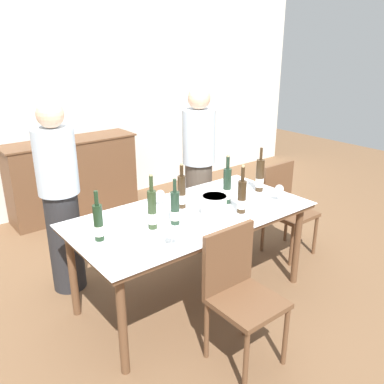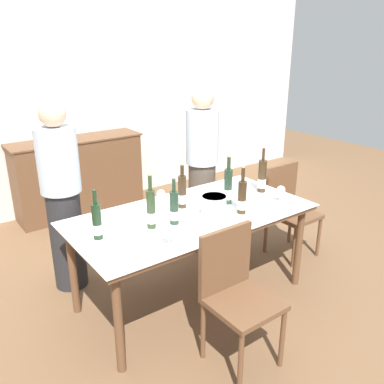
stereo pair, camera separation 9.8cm
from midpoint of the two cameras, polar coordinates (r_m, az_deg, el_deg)
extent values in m
plane|color=brown|center=(3.59, -0.81, -14.43)|extent=(12.00, 12.00, 0.00)
cube|color=silver|center=(5.29, -18.73, 12.38)|extent=(8.00, 0.10, 2.80)
cube|color=brown|center=(5.21, -16.84, 1.87)|extent=(1.53, 0.44, 0.93)
cube|color=brown|center=(5.09, -17.38, 6.93)|extent=(1.58, 0.46, 0.02)
cylinder|color=brown|center=(2.74, -10.80, -18.02)|extent=(0.06, 0.06, 0.73)
cylinder|color=brown|center=(3.70, 13.75, -7.31)|extent=(0.06, 0.06, 0.73)
cylinder|color=brown|center=(3.34, -17.22, -10.92)|extent=(0.06, 0.06, 0.73)
cylinder|color=brown|center=(4.16, 5.38, -3.52)|extent=(0.06, 0.06, 0.73)
cube|color=brown|center=(3.22, -0.88, -3.41)|extent=(1.89, 0.94, 0.04)
cube|color=white|center=(3.21, -0.88, -3.07)|extent=(1.92, 0.97, 0.01)
cylinder|color=white|center=(3.11, 2.24, -2.06)|extent=(0.19, 0.19, 0.18)
cylinder|color=white|center=(3.08, 2.27, -0.64)|extent=(0.20, 0.20, 0.01)
cylinder|color=#28381E|center=(2.92, -6.58, -2.51)|extent=(0.06, 0.06, 0.29)
cylinder|color=white|center=(2.95, -6.53, -3.65)|extent=(0.07, 0.07, 0.08)
cylinder|color=#28381E|center=(2.85, -6.74, 1.18)|extent=(0.03, 0.03, 0.11)
cylinder|color=tan|center=(2.83, -6.79, 2.40)|extent=(0.02, 0.02, 0.02)
cylinder|color=#1E3323|center=(3.37, 4.12, 0.82)|extent=(0.07, 0.07, 0.30)
cylinder|color=white|center=(3.39, 4.09, -0.22)|extent=(0.07, 0.07, 0.08)
cylinder|color=#1E3323|center=(3.30, 4.21, 4.10)|extent=(0.03, 0.03, 0.10)
cylinder|color=tan|center=(3.29, 4.23, 5.10)|extent=(0.02, 0.02, 0.02)
cylinder|color=black|center=(2.82, -13.98, -4.22)|extent=(0.06, 0.06, 0.26)
cylinder|color=silver|center=(2.85, -13.88, -5.25)|extent=(0.07, 0.07, 0.07)
cylinder|color=black|center=(2.76, -14.30, -0.85)|extent=(0.03, 0.03, 0.10)
cylinder|color=#332314|center=(3.19, 6.13, -0.70)|extent=(0.07, 0.07, 0.26)
cylinder|color=silver|center=(3.21, 6.09, -1.66)|extent=(0.07, 0.07, 0.07)
cylinder|color=#332314|center=(3.13, 6.26, 2.49)|extent=(0.03, 0.03, 0.11)
cylinder|color=tan|center=(3.11, 6.30, 3.62)|extent=(0.02, 0.02, 0.02)
cylinder|color=#1E3323|center=(2.98, -3.34, -2.29)|extent=(0.07, 0.07, 0.25)
cylinder|color=silver|center=(3.01, -3.32, -3.26)|extent=(0.07, 0.07, 0.07)
cylinder|color=#1E3323|center=(2.92, -3.41, 0.89)|extent=(0.03, 0.03, 0.10)
cylinder|color=#332314|center=(3.27, -2.31, 0.00)|extent=(0.07, 0.07, 0.27)
cylinder|color=silver|center=(3.29, -2.29, -0.96)|extent=(0.07, 0.07, 0.08)
cylinder|color=#332314|center=(3.21, -2.35, 3.00)|extent=(0.03, 0.03, 0.09)
cylinder|color=tan|center=(3.20, -2.36, 3.92)|extent=(0.02, 0.02, 0.02)
cylinder|color=#332314|center=(3.68, 8.75, 2.30)|extent=(0.07, 0.07, 0.29)
cylinder|color=white|center=(3.70, 8.70, 1.36)|extent=(0.07, 0.07, 0.08)
cylinder|color=#332314|center=(3.62, 8.92, 5.31)|extent=(0.02, 0.02, 0.11)
cylinder|color=white|center=(3.51, 11.25, -1.23)|extent=(0.06, 0.06, 0.00)
cylinder|color=white|center=(3.50, 11.30, -0.59)|extent=(0.01, 0.01, 0.08)
sphere|color=white|center=(3.47, 11.37, 0.42)|extent=(0.07, 0.07, 0.07)
cylinder|color=white|center=(3.36, -5.26, -1.95)|extent=(0.06, 0.06, 0.00)
cylinder|color=white|center=(3.34, -5.28, -1.34)|extent=(0.01, 0.01, 0.07)
sphere|color=white|center=(3.32, -5.32, -0.34)|extent=(0.07, 0.07, 0.07)
cylinder|color=white|center=(2.73, -3.90, -7.46)|extent=(0.06, 0.06, 0.00)
cylinder|color=white|center=(2.71, -3.91, -6.84)|extent=(0.01, 0.01, 0.06)
sphere|color=white|center=(2.69, -3.94, -5.69)|extent=(0.09, 0.09, 0.09)
cylinder|color=brown|center=(2.69, 6.45, -22.65)|extent=(0.03, 0.03, 0.45)
cylinder|color=brown|center=(2.90, 12.00, -19.21)|extent=(0.03, 0.03, 0.45)
cylinder|color=brown|center=(2.89, 1.03, -18.82)|extent=(0.03, 0.03, 0.45)
cylinder|color=brown|center=(3.09, 6.57, -16.00)|extent=(0.03, 0.03, 0.45)
cube|color=brown|center=(2.74, 6.73, -15.19)|extent=(0.42, 0.42, 0.04)
cube|color=brown|center=(2.72, 4.06, -9.29)|extent=(0.42, 0.04, 0.44)
cylinder|color=brown|center=(4.02, 13.13, -7.39)|extent=(0.03, 0.03, 0.42)
cylinder|color=brown|center=(4.29, 16.27, -5.84)|extent=(0.03, 0.03, 0.42)
cylinder|color=brown|center=(4.23, 9.25, -5.63)|extent=(0.03, 0.03, 0.42)
cylinder|color=brown|center=(4.49, 12.48, -4.28)|extent=(0.03, 0.03, 0.42)
cube|color=brown|center=(4.16, 13.03, -2.95)|extent=(0.42, 0.42, 0.04)
cube|color=brown|center=(4.19, 11.27, 0.92)|extent=(0.42, 0.04, 0.45)
cylinder|color=#262628|center=(3.67, -18.08, -6.60)|extent=(0.28, 0.28, 0.89)
cylinder|color=silver|center=(3.42, -19.38, 4.05)|extent=(0.33, 0.33, 0.53)
sphere|color=#DBAD89|center=(3.34, -20.13, 10.16)|extent=(0.21, 0.21, 0.21)
cylinder|color=#51473D|center=(4.31, 0.26, -1.49)|extent=(0.28, 0.28, 0.88)
cylinder|color=silver|center=(4.10, 0.27, 7.75)|extent=(0.33, 0.33, 0.54)
sphere|color=#DBAD89|center=(4.03, 0.28, 13.03)|extent=(0.22, 0.22, 0.22)
camera|label=1|loc=(0.05, -90.90, -0.34)|focal=38.00mm
camera|label=2|loc=(0.05, 89.10, 0.34)|focal=38.00mm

